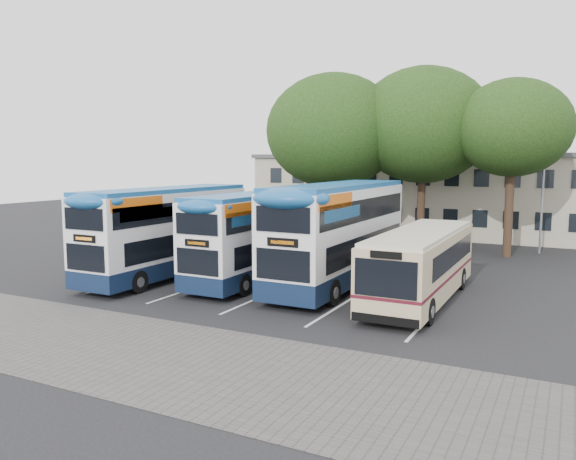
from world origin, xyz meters
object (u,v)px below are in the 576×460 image
at_px(tree_left, 333,131).
at_px(bus_dd_left, 168,228).
at_px(tree_right, 513,128).
at_px(bus_dd_mid, 260,232).
at_px(lamp_post, 544,171).
at_px(tree_mid, 423,125).
at_px(bus_dd_right, 340,229).
at_px(bus_single, 422,261).

bearing_deg(tree_left, bus_dd_left, -104.25).
xyz_separation_m(tree_right, bus_dd_mid, (-9.89, -12.17, -5.25)).
bearing_deg(lamp_post, bus_dd_mid, -128.96).
relative_size(tree_right, bus_dd_mid, 1.04).
distance_m(lamp_post, bus_dd_mid, 18.59).
relative_size(bus_dd_left, bus_dd_mid, 1.05).
bearing_deg(bus_dd_mid, tree_right, 50.91).
distance_m(lamp_post, tree_mid, 7.73).
xyz_separation_m(lamp_post, bus_dd_left, (-15.93, -15.73, -2.68)).
bearing_deg(bus_dd_mid, lamp_post, 51.04).
bearing_deg(lamp_post, tree_right, -128.20).
relative_size(bus_dd_left, bus_dd_right, 0.94).
bearing_deg(bus_dd_right, bus_dd_mid, -170.52).
xyz_separation_m(tree_mid, bus_dd_left, (-8.83, -14.62, -5.51)).
bearing_deg(bus_dd_left, bus_dd_right, 14.23).
bearing_deg(tree_right, tree_mid, 169.52).
relative_size(tree_right, bus_dd_left, 0.99).
bearing_deg(tree_left, bus_dd_mid, -84.72).
distance_m(tree_right, bus_dd_right, 13.96).
distance_m(tree_mid, bus_dd_right, 13.66).
height_order(tree_right, bus_dd_left, tree_right).
distance_m(tree_left, tree_right, 10.98).
distance_m(tree_left, bus_dd_mid, 12.77).
bearing_deg(bus_single, lamp_post, 76.21).
bearing_deg(tree_mid, tree_right, -10.48).
height_order(tree_left, bus_single, tree_left).
bearing_deg(bus_single, tree_left, 126.41).
relative_size(tree_left, tree_right, 1.09).
bearing_deg(bus_dd_left, tree_left, 75.75).
height_order(bus_dd_left, bus_dd_mid, bus_dd_left).
xyz_separation_m(bus_dd_left, bus_dd_mid, (4.37, 1.44, -0.11)).
height_order(lamp_post, tree_left, tree_left).
bearing_deg(lamp_post, bus_dd_right, -119.56).
distance_m(bus_dd_left, bus_single, 12.33).
xyz_separation_m(bus_dd_mid, bus_dd_right, (3.81, 0.64, 0.26)).
height_order(tree_mid, tree_right, tree_mid).
bearing_deg(bus_single, bus_dd_left, -176.09).
height_order(tree_right, bus_dd_mid, tree_right).
bearing_deg(tree_right, bus_dd_right, -117.78).
bearing_deg(tree_mid, bus_dd_mid, -108.68).
distance_m(tree_left, bus_dd_right, 12.99).
height_order(tree_right, bus_single, tree_right).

